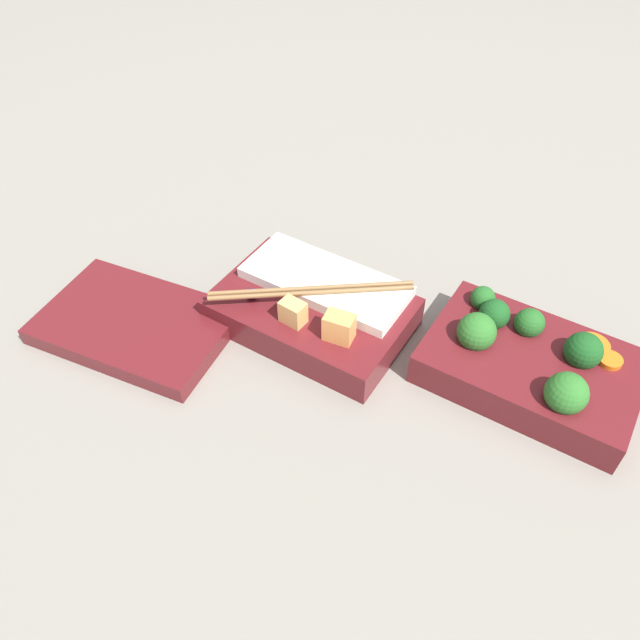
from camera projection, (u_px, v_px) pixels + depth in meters
name	position (u px, v px, depth m)	size (l,w,h in m)	color
ground_plane	(420.00, 355.00, 0.66)	(3.00, 3.00, 0.00)	gray
bento_tray_vegetable	(530.00, 363.00, 0.62)	(0.20, 0.13, 0.07)	maroon
bento_tray_rice	(314.00, 308.00, 0.67)	(0.20, 0.14, 0.07)	maroon
bento_lid	(135.00, 324.00, 0.67)	(0.20, 0.13, 0.02)	maroon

